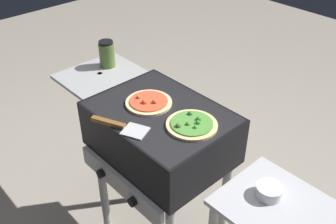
# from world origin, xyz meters

# --- Properties ---
(grill) EXTENTS (0.96, 0.53, 0.90)m
(grill) POSITION_xyz_m (-0.01, -0.00, 0.76)
(grill) COLOR black
(grill) RESTS_ON ground_plane
(pizza_pepperoni) EXTENTS (0.22, 0.22, 0.04)m
(pizza_pepperoni) POSITION_xyz_m (-0.08, 0.00, 0.91)
(pizza_pepperoni) COLOR beige
(pizza_pepperoni) RESTS_ON grill
(pizza_veggie) EXTENTS (0.22, 0.22, 0.03)m
(pizza_veggie) POSITION_xyz_m (0.17, 0.02, 0.91)
(pizza_veggie) COLOR #E0C17F
(pizza_veggie) RESTS_ON grill
(sauce_jar) EXTENTS (0.08, 0.08, 0.14)m
(sauce_jar) POSITION_xyz_m (-0.52, 0.08, 0.97)
(sauce_jar) COLOR #4C6B2D
(sauce_jar) RESTS_ON grill
(spatula) EXTENTS (0.26, 0.16, 0.02)m
(spatula) POSITION_xyz_m (-0.03, -0.21, 0.91)
(spatula) COLOR #B7BABF
(spatula) RESTS_ON grill
(topping_bowl_near) EXTENTS (0.10, 0.10, 0.04)m
(topping_bowl_near) POSITION_xyz_m (0.59, 0.01, 0.83)
(topping_bowl_near) COLOR silver
(topping_bowl_near) RESTS_ON prep_table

